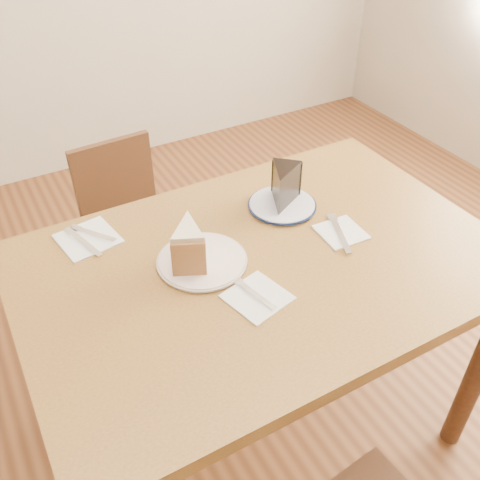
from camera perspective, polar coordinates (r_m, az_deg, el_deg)
name	(u,v)px	position (r m, az deg, el deg)	size (l,w,h in m)	color
ground	(258,427)	(1.91, 1.91, -19.36)	(4.00, 4.00, 0.00)	#4A2713
table	(263,287)	(1.40, 2.46, -5.07)	(1.20, 0.80, 0.75)	brown
chair_far	(132,229)	(2.05, -11.43, 1.12)	(0.38, 0.38, 0.72)	#361D10
plate_cream	(202,261)	(1.32, -4.07, -2.24)	(0.21, 0.21, 0.01)	silver
plate_navy	(282,205)	(1.52, 4.51, 3.74)	(0.18, 0.18, 0.01)	white
carrot_cake	(189,243)	(1.30, -5.47, -0.36)	(0.08, 0.11, 0.09)	#FAE9CF
chocolate_cake	(283,189)	(1.49, 4.59, 5.45)	(0.08, 0.12, 0.10)	black
napkin_cream	(257,297)	(1.23, 1.86, -6.11)	(0.13, 0.13, 0.00)	white
napkin_navy	(341,232)	(1.44, 10.72, 0.83)	(0.11, 0.11, 0.00)	white
napkin_spare	(88,239)	(1.45, -15.92, 0.15)	(0.14, 0.14, 0.00)	white
fork_cream	(253,293)	(1.24, 1.41, -5.65)	(0.01, 0.14, 0.00)	silver
knife_navy	(340,233)	(1.43, 10.60, 0.70)	(0.02, 0.17, 0.00)	silver
fork_spare	(93,234)	(1.46, -15.39, 0.67)	(0.01, 0.14, 0.00)	silver
knife_spare	(84,242)	(1.44, -16.35, -0.19)	(0.01, 0.16, 0.00)	silver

